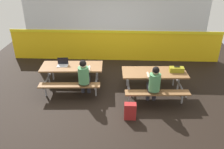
% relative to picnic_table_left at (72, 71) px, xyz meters
% --- Properties ---
extents(ground_plane, '(10.00, 10.00, 0.02)m').
position_rel_picnic_table_left_xyz_m(ground_plane, '(1.22, -0.22, -0.58)').
color(ground_plane, black).
extents(accent_backdrop, '(8.00, 0.14, 2.60)m').
position_rel_picnic_table_left_xyz_m(accent_backdrop, '(1.22, 2.24, 0.67)').
color(accent_backdrop, yellow).
rests_on(accent_backdrop, ground).
extents(picnic_table_left, '(1.87, 1.64, 0.74)m').
position_rel_picnic_table_left_xyz_m(picnic_table_left, '(0.00, 0.00, 0.00)').
color(picnic_table_left, brown).
rests_on(picnic_table_left, ground).
extents(picnic_table_right, '(1.87, 1.64, 0.74)m').
position_rel_picnic_table_left_xyz_m(picnic_table_right, '(2.44, -0.29, 0.00)').
color(picnic_table_right, brown).
rests_on(picnic_table_right, ground).
extents(student_nearer, '(0.38, 0.53, 1.21)m').
position_rel_picnic_table_left_xyz_m(student_nearer, '(0.45, -0.53, 0.13)').
color(student_nearer, '#2D2D38').
rests_on(student_nearer, ground).
extents(student_further, '(0.38, 0.53, 1.21)m').
position_rel_picnic_table_left_xyz_m(student_further, '(2.37, -0.85, 0.13)').
color(student_further, '#2D2D38').
rests_on(student_further, ground).
extents(laptop_silver, '(0.33, 0.24, 0.22)m').
position_rel_picnic_table_left_xyz_m(laptop_silver, '(-0.28, 0.02, 0.21)').
color(laptop_silver, silver).
rests_on(laptop_silver, picnic_table_left).
extents(toolbox_grey, '(0.40, 0.18, 0.18)m').
position_rel_picnic_table_left_xyz_m(toolbox_grey, '(3.07, -0.25, 0.24)').
color(toolbox_grey, olive).
rests_on(toolbox_grey, picnic_table_right).
extents(backpack_dark, '(0.30, 0.22, 0.44)m').
position_rel_picnic_table_left_xyz_m(backpack_dark, '(1.74, -1.49, -0.36)').
color(backpack_dark, maroon).
rests_on(backpack_dark, ground).
extents(tote_bag_bright, '(0.34, 0.21, 0.43)m').
position_rel_picnic_table_left_xyz_m(tote_bag_bright, '(0.24, 1.02, -0.38)').
color(tote_bag_bright, black).
rests_on(tote_bag_bright, ground).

